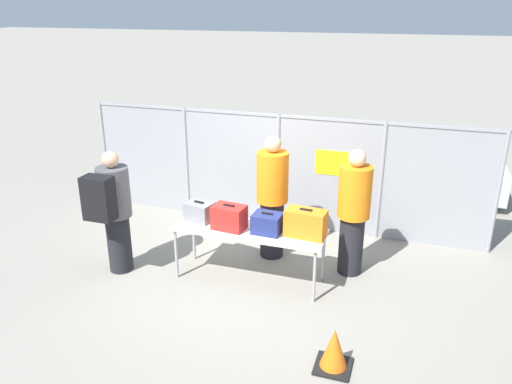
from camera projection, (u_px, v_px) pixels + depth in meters
name	position (u px, v px, depth m)	size (l,w,h in m)	color
ground_plane	(242.00, 273.00, 7.02)	(120.00, 120.00, 0.00)	gray
fence_section	(278.00, 168.00, 8.24)	(6.75, 0.07, 1.91)	gray
inspection_table	(249.00, 233.00, 6.64)	(2.04, 0.68, 0.75)	silver
suitcase_grey	(199.00, 212.00, 6.84)	(0.41, 0.33, 0.28)	slate
suitcase_red	(229.00, 217.00, 6.58)	(0.45, 0.33, 0.34)	red
suitcase_navy	(267.00, 223.00, 6.47)	(0.38, 0.31, 0.28)	navy
suitcase_orange	(306.00, 223.00, 6.35)	(0.53, 0.31, 0.38)	orange
traveler_hooded	(113.00, 208.00, 6.74)	(0.43, 0.67, 1.75)	black
security_worker_near	(272.00, 196.00, 7.20)	(0.46, 0.46, 1.85)	black
security_worker_far	(353.00, 211.00, 6.74)	(0.44, 0.44, 1.79)	black
utility_trailer	(422.00, 175.00, 9.72)	(3.75, 1.96, 0.71)	silver
traffic_cone	(334.00, 350.00, 5.13)	(0.38, 0.38, 0.47)	black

